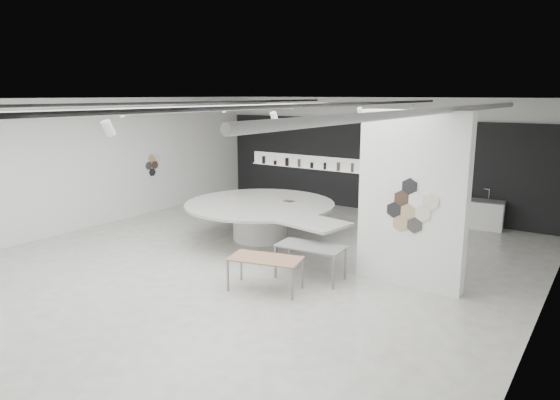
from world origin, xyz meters
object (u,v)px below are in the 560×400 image
Objects in this scene: partition_column at (412,200)px; kitchen_counter at (477,214)px; sample_table_stone at (310,248)px; display_island at (261,216)px; sample_table_wood at (265,260)px.

partition_column is 2.32× the size of kitchen_counter.
partition_column reaches higher than sample_table_stone.
display_island is 3.44× the size of sample_table_wood.
kitchen_counter is at bearing 73.42° from sample_table_stone.
sample_table_stone reaches higher than sample_table_wood.
partition_column is at bearing 25.05° from sample_table_stone.
display_island is at bearing -140.43° from kitchen_counter.
sample_table_wood is 1.14m from sample_table_stone.
sample_table_stone is at bearing -154.95° from partition_column.
partition_column reaches higher than sample_table_wood.
partition_column is 2.34m from sample_table_stone.
partition_column is at bearing -1.74° from display_island.
display_island is 6.47m from kitchen_counter.
sample_table_wood is (2.20, -2.81, -0.04)m from display_island.
display_island is 3.51× the size of kitchen_counter.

